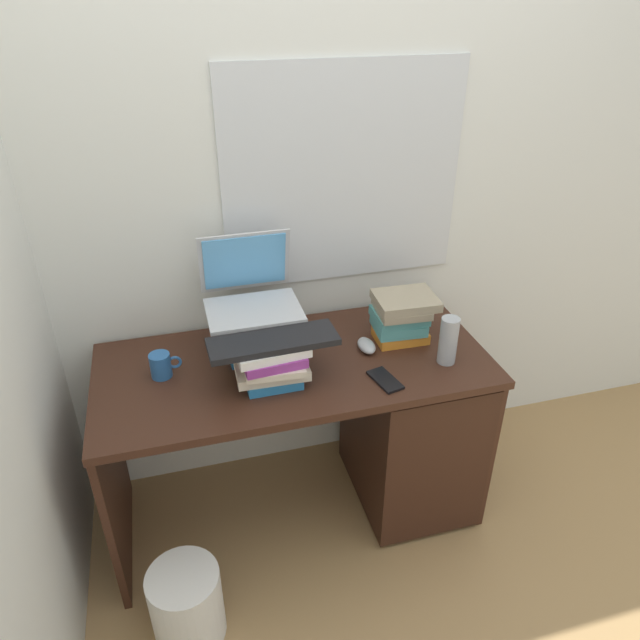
{
  "coord_description": "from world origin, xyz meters",
  "views": [
    {
      "loc": [
        -0.37,
        -1.68,
        1.91
      ],
      "look_at": [
        0.08,
        -0.04,
        0.91
      ],
      "focal_mm": 32.96,
      "sensor_mm": 36.0,
      "label": 1
    }
  ],
  "objects": [
    {
      "name": "ground_plane",
      "position": [
        0.0,
        0.0,
        0.0
      ],
      "size": [
        6.0,
        6.0,
        0.0
      ],
      "primitive_type": "plane",
      "color": "#9E7A4C"
    },
    {
      "name": "wall_back",
      "position": [
        0.0,
        0.36,
        1.3
      ],
      "size": [
        6.0,
        0.06,
        2.6
      ],
      "color": "silver",
      "rests_on": "ground"
    },
    {
      "name": "desk",
      "position": [
        0.35,
        -0.02,
        0.4
      ],
      "size": [
        1.38,
        0.63,
        0.73
      ],
      "color": "#381E14",
      "rests_on": "ground"
    },
    {
      "name": "book_stack_tall",
      "position": [
        -0.12,
        0.1,
        0.81
      ],
      "size": [
        0.25,
        0.18,
        0.17
      ],
      "color": "#2672B2",
      "rests_on": "desk"
    },
    {
      "name": "book_stack_keyboard_riser",
      "position": [
        -0.1,
        -0.1,
        0.81
      ],
      "size": [
        0.25,
        0.19,
        0.15
      ],
      "color": "#2672B2",
      "rests_on": "desk"
    },
    {
      "name": "book_stack_side",
      "position": [
        0.42,
        0.05,
        0.82
      ],
      "size": [
        0.23,
        0.19,
        0.18
      ],
      "color": "orange",
      "rests_on": "desk"
    },
    {
      "name": "laptop",
      "position": [
        -0.12,
        0.15,
        0.95
      ],
      "size": [
        0.33,
        0.3,
        0.25
      ],
      "color": "#B7BABF",
      "rests_on": "book_stack_tall"
    },
    {
      "name": "keyboard",
      "position": [
        -0.09,
        -0.1,
        0.89
      ],
      "size": [
        0.42,
        0.15,
        0.02
      ],
      "primitive_type": "cube",
      "rotation": [
        0.0,
        0.0,
        0.03
      ],
      "color": "black",
      "rests_on": "book_stack_keyboard_riser"
    },
    {
      "name": "computer_mouse",
      "position": [
        0.27,
        0.01,
        0.74
      ],
      "size": [
        0.06,
        0.1,
        0.04
      ],
      "primitive_type": "ellipsoid",
      "color": "#A5A8AD",
      "rests_on": "desk"
    },
    {
      "name": "mug",
      "position": [
        -0.45,
        0.04,
        0.77
      ],
      "size": [
        0.11,
        0.07,
        0.09
      ],
      "color": "#265999",
      "rests_on": "desk"
    },
    {
      "name": "water_bottle",
      "position": [
        0.52,
        -0.14,
        0.81
      ],
      "size": [
        0.06,
        0.06,
        0.18
      ],
      "primitive_type": "cylinder",
      "color": "#999EA5",
      "rests_on": "desk"
    },
    {
      "name": "cell_phone",
      "position": [
        0.27,
        -0.19,
        0.73
      ],
      "size": [
        0.09,
        0.15,
        0.01
      ],
      "primitive_type": "cube",
      "rotation": [
        0.0,
        0.0,
        0.23
      ],
      "color": "black",
      "rests_on": "desk"
    },
    {
      "name": "wastebasket",
      "position": [
        -0.47,
        -0.43,
        0.14
      ],
      "size": [
        0.23,
        0.23,
        0.28
      ],
      "primitive_type": "cylinder",
      "color": "silver",
      "rests_on": "ground"
    }
  ]
}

